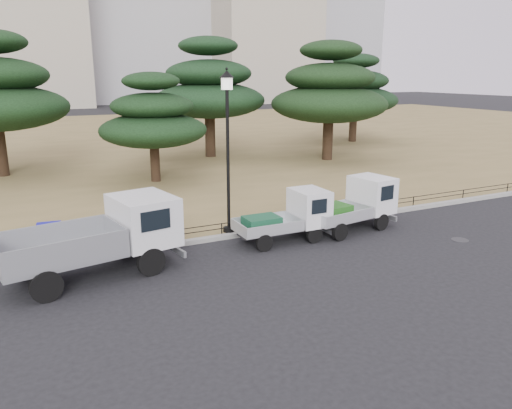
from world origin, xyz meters
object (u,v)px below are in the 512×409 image
street_lamp (227,125)px  truck_large (101,235)px  truck_kei_rear (355,205)px  tarp_pile (41,243)px  truck_kei_front (289,217)px

street_lamp → truck_large: bearing=-159.9°
truck_large → truck_kei_rear: bearing=-8.4°
truck_large → tarp_pile: (-1.56, 2.10, -0.65)m
truck_kei_front → tarp_pile: truck_kei_front is taller
truck_large → street_lamp: 5.75m
truck_kei_front → truck_kei_rear: bearing=2.1°
truck_large → street_lamp: (4.73, 1.73, 2.78)m
truck_large → truck_kei_rear: truck_large is taller
truck_kei_rear → tarp_pile: 11.00m
street_lamp → tarp_pile: bearing=176.6°
truck_large → street_lamp: size_ratio=0.92×
truck_large → tarp_pile: 2.69m
truck_kei_front → truck_kei_rear: (2.88, 0.09, 0.08)m
truck_kei_rear → street_lamp: 5.65m
truck_large → truck_kei_front: 6.44m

